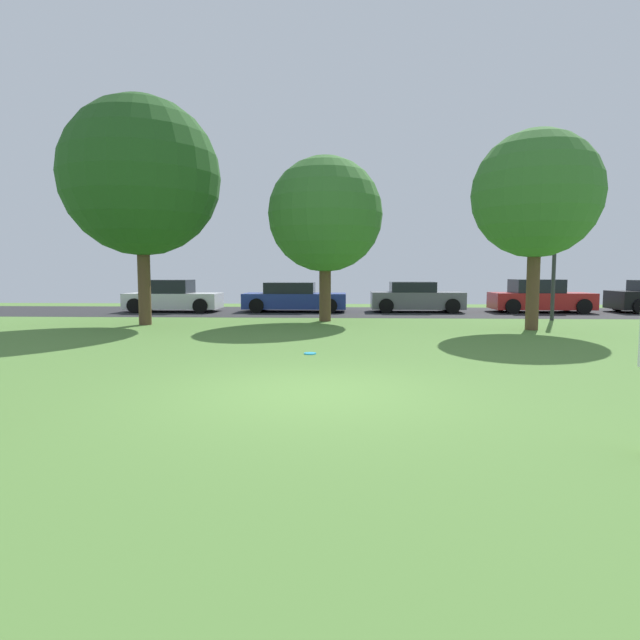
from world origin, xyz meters
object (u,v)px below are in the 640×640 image
parked_car_blue (294,298)px  oak_tree_right (325,215)px  parked_car_grey (416,298)px  frisbee_disc (310,353)px  street_lamp_post (554,259)px  maple_tree_far (536,195)px  parked_car_white (172,297)px  birch_tree_lone (141,177)px  parked_car_red (539,297)px

parked_car_blue → oak_tree_right: bearing=-70.9°
parked_car_blue → parked_car_grey: 5.47m
frisbee_disc → street_lamp_post: street_lamp_post is taller
maple_tree_far → frisbee_disc: maple_tree_far is taller
parked_car_blue → parked_car_white: bearing=-176.6°
parked_car_grey → street_lamp_post: size_ratio=0.90×
parked_car_white → birch_tree_lone: bearing=-80.3°
parked_car_grey → parked_car_red: 5.44m
frisbee_disc → parked_car_blue: (-1.57, 12.38, 0.60)m
frisbee_disc → parked_car_white: bearing=120.3°
frisbee_disc → parked_car_grey: size_ratio=0.07×
maple_tree_far → parked_car_blue: (-8.08, 7.18, -3.50)m
parked_car_white → parked_car_grey: 10.94m
parked_car_white → street_lamp_post: 15.89m
parked_car_white → street_lamp_post: bearing=-13.0°
parked_car_grey → street_lamp_post: street_lamp_post is taller
maple_tree_far → street_lamp_post: size_ratio=1.35×
oak_tree_right → parked_car_white: (-7.04, 4.25, -3.17)m
frisbee_disc → parked_car_grey: bearing=72.6°
maple_tree_far → parked_car_grey: maple_tree_far is taller
oak_tree_right → parked_car_red: bearing=26.8°
parked_car_grey → parked_car_red: bearing=0.6°
frisbee_disc → parked_car_blue: parked_car_blue is taller
birch_tree_lone → parked_car_white: size_ratio=1.81×
parked_car_red → frisbee_disc: bearing=-126.8°
birch_tree_lone → maple_tree_far: (12.53, -0.97, -0.80)m
parked_car_white → parked_car_grey: (10.93, 0.40, -0.02)m
oak_tree_right → street_lamp_post: (8.36, 0.68, -1.57)m
parked_car_grey → parked_car_blue: bearing=-179.2°
parked_car_blue → parked_car_red: bearing=0.7°
maple_tree_far → oak_tree_right: size_ratio=1.03×
birch_tree_lone → oak_tree_right: (6.04, 1.64, -1.09)m
birch_tree_lone → parked_car_red: size_ratio=1.77×
parked_car_red → street_lamp_post: bearing=-103.5°
parked_car_white → parked_car_red: 16.38m
birch_tree_lone → frisbee_disc: size_ratio=27.86×
frisbee_disc → street_lamp_post: bearing=45.4°
birch_tree_lone → maple_tree_far: birch_tree_lone is taller
street_lamp_post → frisbee_disc: bearing=-134.6°
oak_tree_right → parked_car_blue: size_ratio=1.29×
maple_tree_far → street_lamp_post: (1.87, 3.30, -1.86)m
birch_tree_lone → parked_car_grey: (9.92, 6.29, -4.28)m
street_lamp_post → parked_car_white: bearing=167.0°
maple_tree_far → parked_car_red: bearing=68.8°
birch_tree_lone → maple_tree_far: size_ratio=1.24×
birch_tree_lone → maple_tree_far: bearing=-4.4°
parked_car_white → parked_car_blue: bearing=3.4°
parked_car_blue → parked_car_red: (10.91, 0.13, 0.05)m
oak_tree_right → street_lamp_post: 8.54m
parked_car_grey → parked_car_red: parked_car_red is taller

